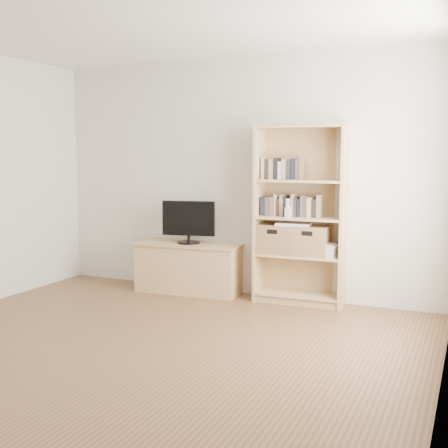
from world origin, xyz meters
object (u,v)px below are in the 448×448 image
Objects in this scene: bookshelf at (300,215)px; television at (189,222)px; tv_stand at (189,269)px; laptop at (294,224)px; baby_monitor at (288,212)px; basket_left at (277,239)px; basket_right at (310,240)px.

television is at bearing -179.72° from bookshelf.
tv_stand is 1.35m from laptop.
laptop is at bearing 74.26° from baby_monitor.
tv_stand is at bearing -172.94° from baby_monitor.
bookshelf reaches higher than laptop.
basket_right is (0.36, 0.01, 0.00)m from basket_left.
television is 1.64× the size of basket_left.
basket_left is at bearing 172.45° from laptop.
television is at bearing -172.94° from baby_monitor.
bookshelf is 0.15m from baby_monitor.
bookshelf is 0.11m from laptop.
baby_monitor is 0.28× the size of basket_left.
baby_monitor is 0.34m from basket_left.
tv_stand is 1.37m from baby_monitor.
basket_right reaches higher than basket_left.
television is 1.19m from baby_monitor.
basket_right is at bearing 0.36° from laptop.
bookshelf is at bearing 56.81° from baby_monitor.
bookshelf reaches higher than baby_monitor.
television is 1.22m from laptop.
bookshelf is at bearing 176.62° from basket_right.
basket_left is at bearing 157.65° from baby_monitor.
laptop is (0.19, -0.01, 0.17)m from basket_left.
basket_left is 0.25m from laptop.
television is at bearing 0.00° from tv_stand.
tv_stand is 1.11m from basket_left.
tv_stand is 1.93× the size of television.
television is 5.91× the size of baby_monitor.
baby_monitor reaches higher than basket_right.
television reaches higher than laptop.
tv_stand is 3.32× the size of laptop.
baby_monitor is 0.16m from laptop.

